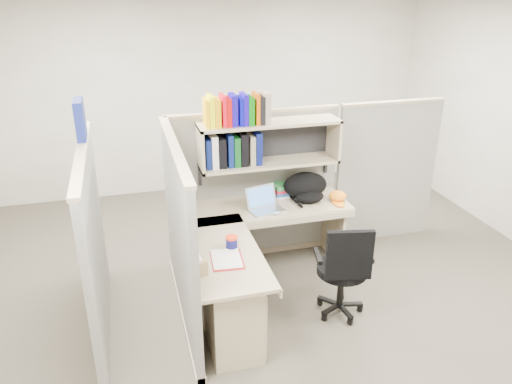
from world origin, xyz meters
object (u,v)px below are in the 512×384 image
object	(u,v)px
snack_canister	(232,242)
laptop	(266,200)
task_chair	(342,284)
backpack	(307,187)
desk	(244,282)

from	to	relation	value
snack_canister	laptop	bearing A→B (deg)	51.61
task_chair	snack_canister	bearing A→B (deg)	167.03
backpack	snack_canister	xyz separation A→B (m)	(-0.97, -0.77, -0.08)
laptop	snack_canister	world-z (taller)	laptop
snack_canister	task_chair	world-z (taller)	task_chair
snack_canister	task_chair	bearing A→B (deg)	-12.97
desk	laptop	distance (m)	0.94
backpack	snack_canister	distance (m)	1.24
desk	task_chair	world-z (taller)	task_chair
desk	snack_canister	size ratio (longest dim) A/B	16.86
desk	backpack	world-z (taller)	backpack
desk	laptop	size ratio (longest dim) A/B	5.39
laptop	backpack	distance (m)	0.50
laptop	backpack	size ratio (longest dim) A/B	0.70
desk	backpack	bearing A→B (deg)	44.95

